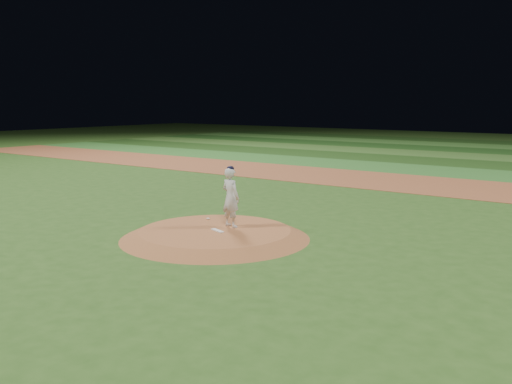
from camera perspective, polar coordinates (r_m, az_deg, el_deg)
ground at (r=16.67m, az=-4.10°, el=-4.62°), size 120.00×120.00×0.00m
infield_dirt_band at (r=28.60m, az=14.43°, el=0.93°), size 70.00×6.00×0.02m
outfield_stripe_0 at (r=33.73m, az=17.96°, el=1.99°), size 70.00×5.00×0.02m
outfield_stripe_1 at (r=38.47m, az=20.34°, el=2.70°), size 70.00×5.00×0.02m
outfield_stripe_2 at (r=43.28m, az=22.20°, el=3.25°), size 70.00×5.00×0.02m
outfield_stripe_3 at (r=48.13m, az=23.69°, el=3.69°), size 70.00×5.00×0.02m
pitchers_mound at (r=16.64m, az=-4.10°, el=-4.20°), size 5.50×5.50×0.25m
pitching_rubber at (r=16.44m, az=-3.87°, el=-3.87°), size 0.55×0.31×0.03m
rosin_bag at (r=18.02m, az=-4.82°, el=-2.67°), size 0.10×0.10×0.06m
pitcher_on_mound at (r=16.80m, az=-2.56°, el=-0.51°), size 0.70×0.51×1.82m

